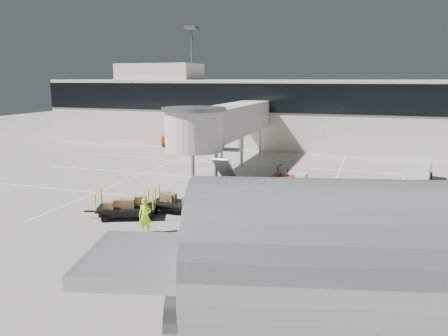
{
  "coord_description": "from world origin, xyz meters",
  "views": [
    {
      "loc": [
        8.61,
        -23.91,
        8.1
      ],
      "look_at": [
        -1.06,
        4.26,
        2.0
      ],
      "focal_mm": 35.0,
      "sensor_mm": 36.0,
      "label": 1
    }
  ],
  "objects_px": {
    "suitcase_cart": "(366,204)",
    "minivan": "(417,169)",
    "box_cart_far": "(127,208)",
    "belt_loader": "(177,142)",
    "baggage_tug": "(290,180)",
    "box_cart_near": "(178,203)",
    "ground_worker": "(145,216)"
  },
  "relations": [
    {
      "from": "suitcase_cart",
      "to": "belt_loader",
      "type": "xyz_separation_m",
      "value": [
        -22.15,
        19.84,
        0.2
      ]
    },
    {
      "from": "baggage_tug",
      "to": "belt_loader",
      "type": "bearing_deg",
      "value": 140.07
    },
    {
      "from": "baggage_tug",
      "to": "ground_worker",
      "type": "xyz_separation_m",
      "value": [
        -5.47,
        -12.24,
        0.35
      ]
    },
    {
      "from": "suitcase_cart",
      "to": "box_cart_near",
      "type": "xyz_separation_m",
      "value": [
        -10.95,
        -4.08,
        0.13
      ]
    },
    {
      "from": "box_cart_near",
      "to": "belt_loader",
      "type": "bearing_deg",
      "value": 113.98
    },
    {
      "from": "baggage_tug",
      "to": "suitcase_cart",
      "type": "relative_size",
      "value": 0.81
    },
    {
      "from": "suitcase_cart",
      "to": "ground_worker",
      "type": "xyz_separation_m",
      "value": [
        -11.03,
        -7.96,
        0.51
      ]
    },
    {
      "from": "box_cart_far",
      "to": "belt_loader",
      "type": "xyz_separation_m",
      "value": [
        -8.82,
        25.82,
        0.04
      ]
    },
    {
      "from": "box_cart_near",
      "to": "belt_loader",
      "type": "distance_m",
      "value": 26.41
    },
    {
      "from": "ground_worker",
      "to": "minivan",
      "type": "height_order",
      "value": "ground_worker"
    },
    {
      "from": "baggage_tug",
      "to": "minivan",
      "type": "distance_m",
      "value": 10.56
    },
    {
      "from": "box_cart_far",
      "to": "minivan",
      "type": "bearing_deg",
      "value": 19.48
    },
    {
      "from": "minivan",
      "to": "box_cart_far",
      "type": "bearing_deg",
      "value": -128.67
    },
    {
      "from": "suitcase_cart",
      "to": "box_cart_near",
      "type": "distance_m",
      "value": 11.69
    },
    {
      "from": "minivan",
      "to": "belt_loader",
      "type": "relative_size",
      "value": 1.36
    },
    {
      "from": "minivan",
      "to": "belt_loader",
      "type": "distance_m",
      "value": 27.83
    },
    {
      "from": "suitcase_cart",
      "to": "minivan",
      "type": "relative_size",
      "value": 0.67
    },
    {
      "from": "box_cart_far",
      "to": "suitcase_cart",
      "type": "bearing_deg",
      "value": 1.43
    },
    {
      "from": "box_cart_near",
      "to": "ground_worker",
      "type": "distance_m",
      "value": 3.9
    },
    {
      "from": "minivan",
      "to": "ground_worker",
      "type": "bearing_deg",
      "value": -121.08
    },
    {
      "from": "box_cart_near",
      "to": "minivan",
      "type": "xyz_separation_m",
      "value": [
        14.6,
        13.51,
        0.47
      ]
    },
    {
      "from": "baggage_tug",
      "to": "box_cart_far",
      "type": "height_order",
      "value": "baggage_tug"
    },
    {
      "from": "baggage_tug",
      "to": "box_cart_near",
      "type": "distance_m",
      "value": 9.94
    },
    {
      "from": "suitcase_cart",
      "to": "ground_worker",
      "type": "height_order",
      "value": "ground_worker"
    },
    {
      "from": "baggage_tug",
      "to": "minivan",
      "type": "relative_size",
      "value": 0.55
    },
    {
      "from": "minivan",
      "to": "belt_loader",
      "type": "xyz_separation_m",
      "value": [
        -25.8,
        10.41,
        -0.4
      ]
    },
    {
      "from": "box_cart_far",
      "to": "ground_worker",
      "type": "height_order",
      "value": "ground_worker"
    },
    {
      "from": "minivan",
      "to": "baggage_tug",
      "type": "bearing_deg",
      "value": -141.71
    },
    {
      "from": "box_cart_far",
      "to": "ground_worker",
      "type": "distance_m",
      "value": 3.05
    },
    {
      "from": "belt_loader",
      "to": "suitcase_cart",
      "type": "bearing_deg",
      "value": -41.47
    },
    {
      "from": "baggage_tug",
      "to": "suitcase_cart",
      "type": "bearing_deg",
      "value": -34.29
    },
    {
      "from": "baggage_tug",
      "to": "minivan",
      "type": "bearing_deg",
      "value": 32.44
    }
  ]
}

